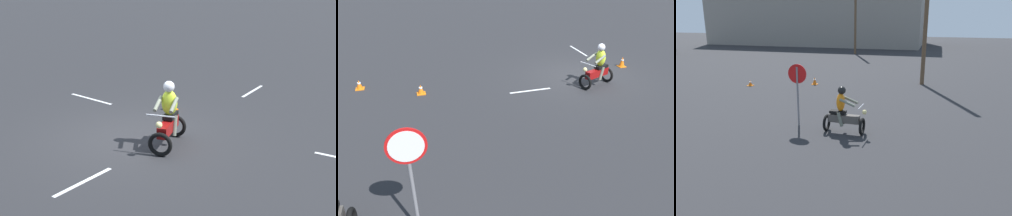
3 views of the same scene
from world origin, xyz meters
The scene contains 8 objects.
ground_plane centered at (0.00, 0.00, 0.00)m, with size 120.00×120.00×0.00m, color #28282B.
motorcycle_rider_foreground centered at (-0.11, 1.03, 0.73)m, with size 1.55×1.07×1.66m.
stop_sign centered at (7.01, 6.48, 1.63)m, with size 0.70×0.08×2.30m.
traffic_cone_near_right centered at (6.51, -0.15, 0.17)m, with size 0.32×0.32×0.36m.
traffic_cone_far_right centered at (8.71, -1.30, 0.17)m, with size 0.32×0.32×0.36m.
traffic_cone_far_center centered at (-2.38, -0.56, 0.22)m, with size 0.32×0.32×0.46m.
lane_stripe_e centered at (2.54, 0.77, 0.00)m, with size 0.10×1.62×0.01m, color silver.
lane_stripe_s centered at (-1.71, -3.35, 0.00)m, with size 0.10×1.87×0.01m, color silver.
Camera 2 is at (6.77, 11.35, 4.96)m, focal length 35.00 mm.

